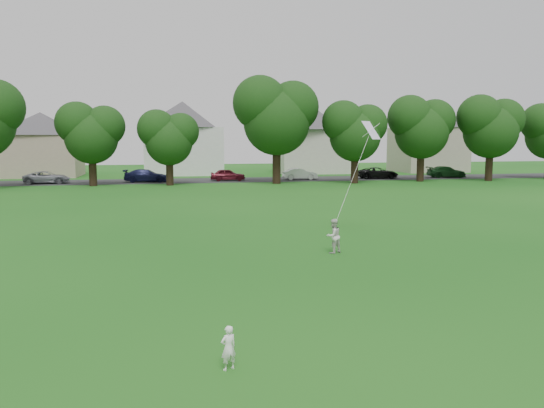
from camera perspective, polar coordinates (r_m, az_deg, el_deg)
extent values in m
plane|color=#124F12|center=(13.83, -1.02, -10.55)|extent=(160.00, 160.00, 0.00)
cube|color=#2D2D30|center=(55.18, -9.07, 2.49)|extent=(90.00, 7.00, 0.01)
imported|color=white|center=(9.95, -4.71, -15.17)|extent=(0.36, 0.30, 0.83)
imported|color=silver|center=(19.65, 6.62, -3.44)|extent=(0.76, 0.70, 1.28)
plane|color=white|center=(23.06, 10.61, 7.82)|extent=(1.07, 1.02, 0.77)
cylinder|color=white|center=(21.23, 8.77, 3.02)|extent=(0.01, 0.01, 5.40)
cylinder|color=black|center=(50.88, -18.72, 3.51)|extent=(0.69, 0.69, 2.94)
cylinder|color=black|center=(49.73, -10.95, 3.53)|extent=(0.67, 0.67, 2.69)
cylinder|color=black|center=(50.76, 0.49, 4.44)|extent=(0.78, 0.78, 3.96)
cylinder|color=black|center=(51.83, 8.87, 3.92)|extent=(0.70, 0.70, 3.07)
cylinder|color=black|center=(55.58, 15.68, 4.08)|extent=(0.73, 0.73, 3.34)
cylinder|color=black|center=(58.66, 22.32, 3.97)|extent=(0.73, 0.73, 3.38)
imported|color=#9595A2|center=(55.19, -23.05, 2.65)|extent=(4.31, 2.14, 1.17)
imported|color=#14173F|center=(54.11, -13.35, 2.99)|extent=(4.52, 2.18, 1.27)
imported|color=maroon|center=(54.48, -4.77, 3.15)|extent=(3.68, 1.74, 1.22)
imported|color=silver|center=(55.89, 3.02, 3.24)|extent=(3.66, 1.39, 1.19)
imported|color=black|center=(58.71, 11.33, 3.30)|extent=(4.53, 2.43, 1.21)
imported|color=#16431A|center=(62.33, 18.25, 3.31)|extent=(4.47, 2.24, 1.25)
cube|color=tan|center=(66.40, -23.49, 4.77)|extent=(8.28, 7.70, 4.71)
pyramid|color=#454347|center=(66.45, -23.69, 9.03)|extent=(11.95, 11.95, 2.59)
cube|color=white|center=(65.03, -9.52, 5.62)|extent=(9.11, 6.57, 5.64)
pyramid|color=#454347|center=(65.18, -9.62, 10.83)|extent=(13.14, 13.14, 3.10)
cube|color=beige|center=(67.55, 4.24, 5.66)|extent=(8.48, 6.37, 5.44)
pyramid|color=#454347|center=(67.67, 4.29, 10.50)|extent=(12.24, 12.24, 2.99)
cube|color=#B4AA95|center=(73.54, 16.39, 5.63)|extent=(8.27, 7.48, 5.79)
pyramid|color=#454347|center=(73.69, 16.55, 10.36)|extent=(11.94, 11.94, 3.18)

